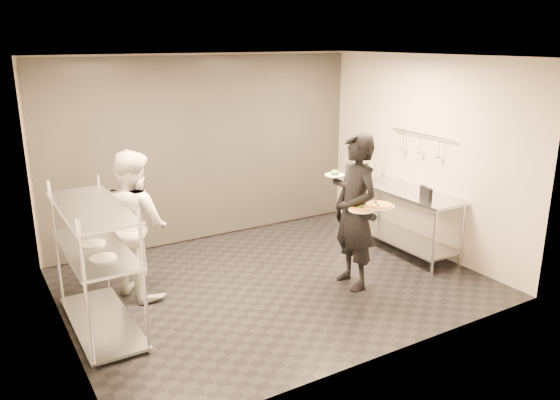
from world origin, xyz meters
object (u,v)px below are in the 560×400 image
waiter (355,212)px  pos_monitor (426,194)px  pizza_plate_near (361,209)px  salad_plate (335,173)px  prep_counter (404,210)px  bottle_dark (366,171)px  bottle_clear (378,171)px  pizza_plate_far (380,205)px  bottle_green (371,172)px  pass_rack (96,261)px  chef (135,224)px

waiter → pos_monitor: bearing=96.5°
pizza_plate_near → salad_plate: 0.63m
prep_counter → pos_monitor: pos_monitor is taller
pizza_plate_near → pos_monitor: (1.33, 0.26, -0.07)m
bottle_dark → bottle_clear: bearing=-5.2°
pizza_plate_near → bottle_clear: 2.25m
pizza_plate_far → pos_monitor: size_ratio=1.39×
salad_plate → bottle_green: bearing=34.1°
waiter → bottle_green: bearing=138.4°
pass_rack → pizza_plate_far: bearing=-14.0°
pass_rack → bottle_dark: (4.26, 0.80, 0.27)m
waiter → bottle_clear: waiter is taller
salad_plate → bottle_clear: (1.60, 1.02, -0.38)m
pos_monitor → pizza_plate_near: bearing=-152.6°
pass_rack → salad_plate: (2.90, -0.24, 0.62)m
pass_rack → pos_monitor: size_ratio=6.35×
waiter → bottle_clear: 2.03m
pizza_plate_near → bottle_green: (1.43, 1.51, -0.04)m
salad_plate → bottle_green: size_ratio=1.02×
prep_counter → waiter: 1.50m
prep_counter → salad_plate: salad_plate is taller
bottle_green → bottle_dark: size_ratio=1.00×
waiter → pizza_plate_far: 0.31m
waiter → bottle_green: 1.85m
pass_rack → bottle_clear: 4.57m
pizza_plate_near → bottle_dark: size_ratio=1.24×
prep_counter → bottle_green: bottle_green is taller
waiter → pizza_plate_near: (-0.09, -0.22, 0.11)m
pizza_plate_far → pos_monitor: bearing=14.4°
pizza_plate_near → salad_plate: bearing=88.9°
bottle_clear → chef: bearing=-177.6°
bottle_clear → bottle_dark: (-0.24, 0.02, 0.03)m
bottle_clear → salad_plate: bearing=-147.7°
prep_counter → pizza_plate_far: size_ratio=5.15×
bottle_dark → pizza_plate_far: bearing=-124.6°
bottle_clear → bottle_dark: size_ratio=0.76×
pizza_plate_far → bottle_dark: (1.10, 1.59, -0.04)m
salad_plate → chef: bearing=159.6°
waiter → bottle_dark: size_ratio=8.05×
pizza_plate_far → bottle_dark: 1.93m
bottle_clear → bottle_dark: bottle_dark is taller
pass_rack → chef: chef is taller
pos_monitor → bottle_clear: 1.33m
salad_plate → bottle_clear: bearing=32.3°
waiter → pizza_plate_far: (0.18, -0.23, 0.12)m
salad_plate → bottle_dark: size_ratio=1.03×
waiter → salad_plate: size_ratio=7.84×
waiter → pizza_plate_near: 0.26m
pizza_plate_near → bottle_green: 2.07m
prep_counter → chef: chef is taller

